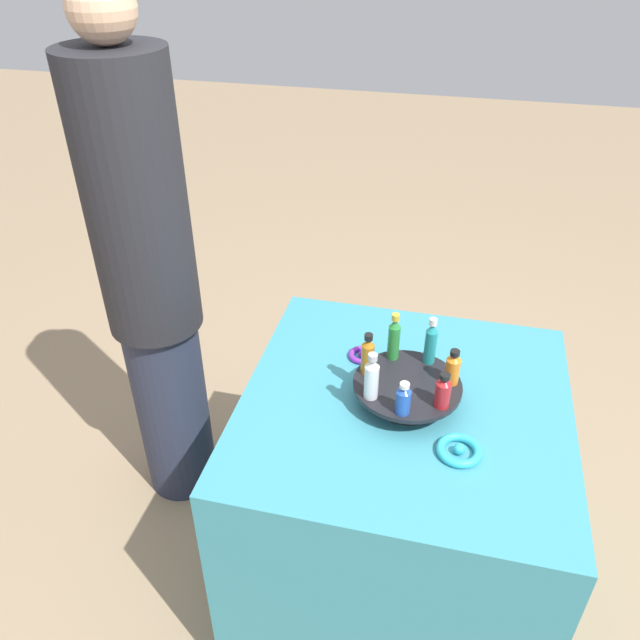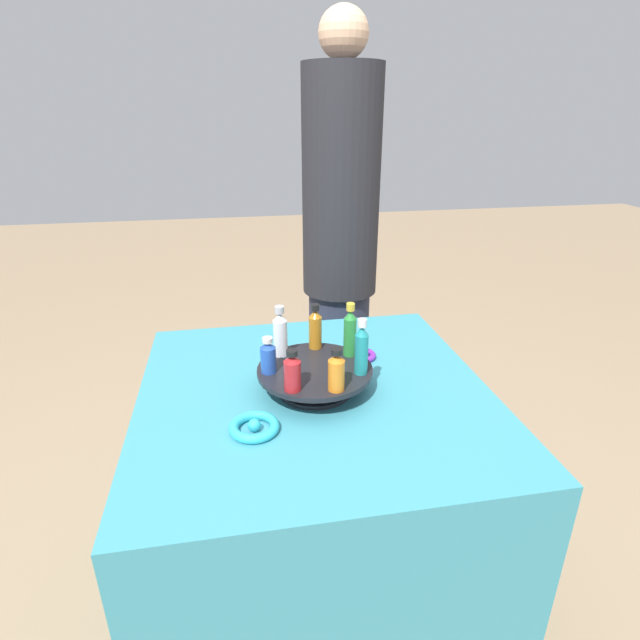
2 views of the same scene
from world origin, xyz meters
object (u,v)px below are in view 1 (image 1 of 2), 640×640
at_px(display_stand, 407,389).
at_px(person_figure, 150,283).
at_px(bottle_green, 394,338).
at_px(bottle_amber, 368,355).
at_px(bottle_red, 443,391).
at_px(ribbon_bow_purple, 362,355).
at_px(bottle_clear, 372,378).
at_px(bottle_blue, 405,399).
at_px(ribbon_bow_teal, 459,450).
at_px(bottle_orange, 453,368).
at_px(bottle_teal, 431,342).

height_order(display_stand, person_figure, person_figure).
relative_size(bottle_green, bottle_amber, 1.16).
relative_size(bottle_red, ribbon_bow_purple, 1.25).
distance_m(bottle_clear, bottle_blue, 0.10).
xyz_separation_m(ribbon_bow_teal, person_figure, (0.40, 0.96, 0.09)).
distance_m(ribbon_bow_purple, ribbon_bow_teal, 0.42).
distance_m(bottle_blue, bottle_red, 0.10).
height_order(bottle_green, bottle_orange, bottle_green).
bearing_deg(bottle_teal, bottle_orange, -138.90).
distance_m(bottle_green, bottle_red, 0.22).
distance_m(bottle_red, bottle_orange, 0.10).
relative_size(bottle_clear, bottle_blue, 1.48).
relative_size(display_stand, bottle_green, 2.00).
distance_m(bottle_red, bottle_teal, 0.17).
height_order(bottle_clear, bottle_orange, bottle_clear).
xyz_separation_m(bottle_amber, bottle_blue, (-0.13, -0.11, -0.01)).
xyz_separation_m(bottle_green, bottle_red, (-0.16, -0.14, -0.02)).
bearing_deg(bottle_red, display_stand, 53.95).
bearing_deg(bottle_clear, bottle_orange, -61.76).
relative_size(bottle_amber, bottle_teal, 0.88).
distance_m(bottle_clear, ribbon_bow_teal, 0.26).
relative_size(bottle_amber, ribbon_bow_purple, 1.54).
height_order(bottle_orange, person_figure, person_figure).
bearing_deg(ribbon_bow_purple, bottle_blue, -150.82).
bearing_deg(bottle_green, bottle_teal, -87.47).
bearing_deg(bottle_blue, bottle_clear, 66.81).
bearing_deg(bottle_teal, bottle_clear, 143.95).
relative_size(bottle_amber, bottle_orange, 1.20).
bearing_deg(ribbon_bow_teal, bottle_blue, 72.04).
bearing_deg(ribbon_bow_teal, bottle_orange, 11.32).
bearing_deg(ribbon_bow_purple, bottle_orange, -116.75).
height_order(bottle_blue, ribbon_bow_teal, bottle_blue).
relative_size(bottle_red, person_figure, 0.06).
relative_size(bottle_green, bottle_orange, 1.39).
relative_size(bottle_amber, bottle_clear, 0.92).
bearing_deg(bottle_green, ribbon_bow_teal, -142.23).
bearing_deg(ribbon_bow_purple, bottle_red, -133.42).
bearing_deg(bottle_clear, ribbon_bow_purple, 14.80).
height_order(bottle_green, bottle_amber, bottle_green).
bearing_deg(person_figure, bottle_red, -2.22).
bearing_deg(person_figure, display_stand, 0.00).
height_order(bottle_blue, bottle_teal, bottle_teal).
xyz_separation_m(bottle_clear, ribbon_bow_teal, (-0.08, -0.23, -0.11)).
height_order(bottle_teal, ribbon_bow_purple, bottle_teal).
distance_m(bottle_red, ribbon_bow_teal, 0.14).
bearing_deg(bottle_clear, bottle_amber, 15.38).
relative_size(bottle_blue, ribbon_bow_teal, 0.82).
bearing_deg(bottle_green, display_stand, -151.76).
height_order(bottle_blue, bottle_red, bottle_red).
relative_size(bottle_green, ribbon_bow_teal, 1.29).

